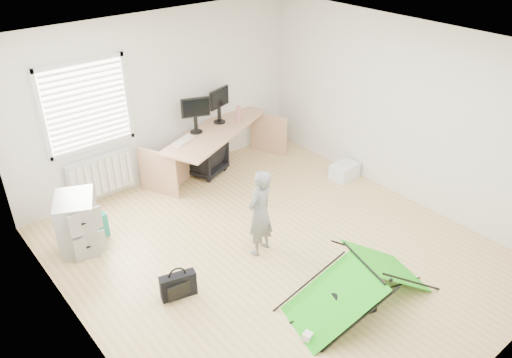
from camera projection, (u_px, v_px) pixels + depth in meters
ground at (275, 252)px, 6.66m from camera, size 5.50×5.50×0.00m
back_wall at (161, 99)px, 7.82m from camera, size 5.00×0.02×2.70m
window at (86, 106)px, 7.03m from camera, size 1.20×0.06×1.20m
radiator at (100, 175)px, 7.56m from camera, size 1.00×0.12×0.60m
desk at (217, 151)px, 8.38m from camera, size 2.40×1.60×0.78m
filing_cabinet at (78, 222)px, 6.60m from camera, size 0.71×0.79×0.75m
monitor_left at (195, 120)px, 7.99m from camera, size 0.47×0.25×0.44m
monitor_right at (219, 110)px, 8.34m from camera, size 0.47×0.23×0.44m
keyboard at (184, 140)px, 7.81m from camera, size 0.46×0.31×0.02m
thermos at (239, 114)px, 8.42m from camera, size 0.09×0.09×0.27m
office_chair at (205, 158)px, 8.40m from camera, size 0.77×0.78×0.56m
person at (260, 213)px, 6.38m from camera, size 0.51×0.40×1.22m
kite at (361, 282)px, 5.73m from camera, size 1.97×1.25×0.57m
storage_crate at (344, 171)px, 8.33m from camera, size 0.48×0.35×0.26m
tote_bag at (97, 227)px, 6.85m from camera, size 0.30×0.15×0.35m
laptop_bag at (178, 286)px, 5.86m from camera, size 0.44×0.23×0.32m
white_box at (308, 337)px, 5.33m from camera, size 0.11×0.11×0.09m
duffel_bag at (352, 303)px, 5.68m from camera, size 0.57×0.41×0.22m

